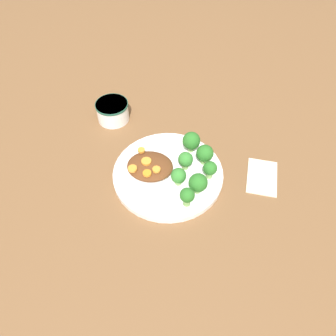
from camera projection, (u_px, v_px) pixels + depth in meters
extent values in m
plane|color=brown|center=(168.00, 176.00, 0.83)|extent=(4.00, 4.00, 0.00)
cylinder|color=white|center=(168.00, 174.00, 0.82)|extent=(0.27, 0.27, 0.02)
torus|color=white|center=(168.00, 172.00, 0.81)|extent=(0.27, 0.27, 0.01)
cylinder|color=white|center=(113.00, 111.00, 0.94)|extent=(0.09, 0.09, 0.06)
cylinder|color=#235B47|center=(112.00, 104.00, 0.92)|extent=(0.09, 0.09, 0.01)
cylinder|color=white|center=(112.00, 106.00, 0.93)|extent=(0.07, 0.07, 0.01)
ellipsoid|color=#5B3319|center=(150.00, 167.00, 0.81)|extent=(0.10, 0.11, 0.03)
cylinder|color=#7FA85B|center=(197.00, 189.00, 0.77)|extent=(0.01, 0.01, 0.02)
sphere|color=#286B23|center=(198.00, 183.00, 0.75)|extent=(0.04, 0.04, 0.04)
cylinder|color=#759E51|center=(185.00, 165.00, 0.81)|extent=(0.02, 0.02, 0.02)
sphere|color=#337A2D|center=(186.00, 159.00, 0.80)|extent=(0.04, 0.04, 0.04)
cylinder|color=#7FA85B|center=(191.00, 147.00, 0.85)|extent=(0.01, 0.01, 0.02)
sphere|color=#286B23|center=(191.00, 141.00, 0.83)|extent=(0.05, 0.05, 0.05)
cylinder|color=#759E51|center=(187.00, 201.00, 0.74)|extent=(0.02, 0.02, 0.03)
sphere|color=#286B23|center=(187.00, 195.00, 0.73)|extent=(0.03, 0.03, 0.03)
cylinder|color=#7FA85B|center=(204.00, 159.00, 0.83)|extent=(0.02, 0.02, 0.02)
sphere|color=#286B23|center=(205.00, 153.00, 0.81)|extent=(0.04, 0.04, 0.04)
cylinder|color=#7FA85B|center=(209.00, 174.00, 0.80)|extent=(0.02, 0.02, 0.02)
sphere|color=#286B23|center=(210.00, 169.00, 0.78)|extent=(0.03, 0.03, 0.03)
cylinder|color=#7FA85B|center=(178.00, 181.00, 0.78)|extent=(0.02, 0.02, 0.02)
sphere|color=#337A2D|center=(179.00, 175.00, 0.77)|extent=(0.04, 0.04, 0.04)
cylinder|color=orange|center=(146.00, 162.00, 0.80)|extent=(0.02, 0.02, 0.01)
cylinder|color=orange|center=(141.00, 150.00, 0.82)|extent=(0.02, 0.02, 0.01)
cylinder|color=orange|center=(156.00, 170.00, 0.78)|extent=(0.02, 0.02, 0.01)
cylinder|color=orange|center=(133.00, 169.00, 0.78)|extent=(0.02, 0.02, 0.01)
cylinder|color=orange|center=(147.00, 173.00, 0.77)|extent=(0.02, 0.02, 0.01)
cube|color=beige|center=(262.00, 177.00, 0.82)|extent=(0.12, 0.08, 0.01)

